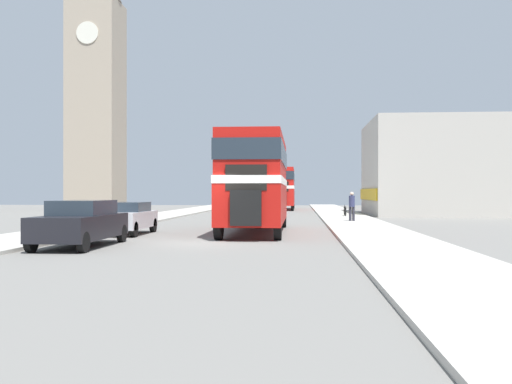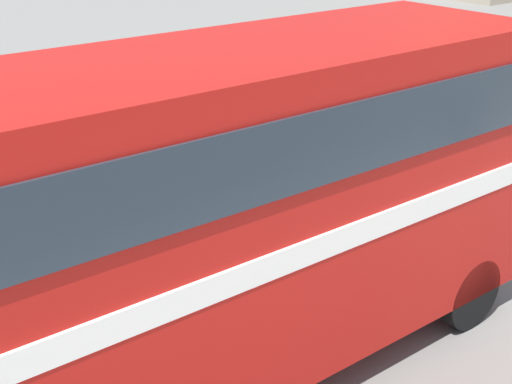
% 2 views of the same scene
% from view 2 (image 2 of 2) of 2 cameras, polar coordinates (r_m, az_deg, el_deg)
% --- Properties ---
extents(double_decker_bus, '(2.56, 9.91, 4.22)m').
position_cam_2_polar(double_decker_bus, '(7.95, -5.47, -1.44)').
color(double_decker_bus, '#B2140F').
rests_on(double_decker_bus, ground_plane).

